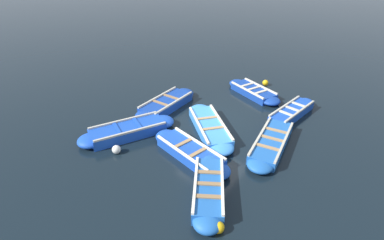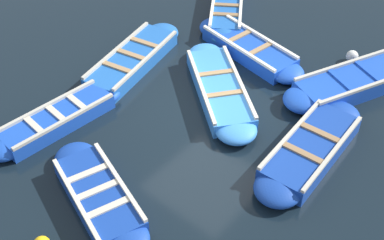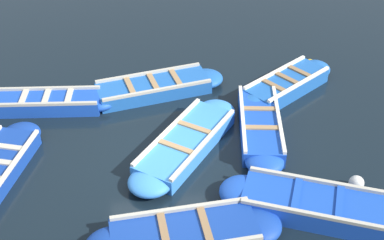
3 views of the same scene
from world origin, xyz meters
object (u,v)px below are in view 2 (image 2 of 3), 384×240
at_px(boat_tucked, 353,83).
at_px(boat_near_quay, 99,196).
at_px(boat_drifting, 249,49).
at_px(boat_broadside, 310,150).
at_px(boat_outer_left, 227,11).
at_px(buoy_yellow_far, 352,56).
at_px(boat_far_corner, 132,61).
at_px(boat_inner_gap, 57,120).
at_px(boat_mid_row, 220,89).

relative_size(boat_tucked, boat_near_quay, 1.16).
distance_m(boat_drifting, boat_broadside, 3.81).
xyz_separation_m(boat_outer_left, boat_near_quay, (-2.22, 6.95, -0.03)).
height_order(boat_broadside, buoy_yellow_far, boat_broadside).
distance_m(boat_drifting, buoy_yellow_far, 2.63).
height_order(boat_far_corner, boat_near_quay, boat_far_corner).
xyz_separation_m(boat_drifting, boat_inner_gap, (1.66, 4.96, -0.01)).
height_order(boat_near_quay, buoy_yellow_far, boat_near_quay).
relative_size(boat_far_corner, boat_mid_row, 1.08).
distance_m(boat_near_quay, boat_inner_gap, 2.48).
distance_m(boat_inner_gap, buoy_yellow_far, 7.48).
height_order(boat_drifting, buoy_yellow_far, boat_drifting).
xyz_separation_m(boat_mid_row, boat_drifting, (0.44, -1.80, 0.01)).
bearing_deg(buoy_yellow_far, boat_far_corner, 42.21).
xyz_separation_m(boat_far_corner, boat_drifting, (-1.97, -2.31, 0.01)).
bearing_deg(boat_inner_gap, boat_far_corner, -83.35).
relative_size(boat_outer_left, buoy_yellow_far, 10.01).
bearing_deg(boat_inner_gap, boat_drifting, -108.46).
height_order(boat_tucked, boat_drifting, boat_tucked).
distance_m(boat_mid_row, buoy_yellow_far, 3.70).
height_order(boat_inner_gap, buoy_yellow_far, boat_inner_gap).
relative_size(boat_outer_left, boat_far_corner, 0.81).
distance_m(boat_drifting, boat_inner_gap, 5.23).
bearing_deg(boat_mid_row, boat_near_quay, 93.13).
bearing_deg(boat_tucked, boat_inner_gap, 50.65).
xyz_separation_m(boat_near_quay, boat_broadside, (-2.46, -3.67, 0.02)).
relative_size(boat_far_corner, boat_near_quay, 1.16).
relative_size(boat_near_quay, boat_inner_gap, 0.99).
height_order(boat_outer_left, boat_drifting, boat_outer_left).
relative_size(boat_mid_row, boat_broadside, 0.97).
bearing_deg(boat_outer_left, boat_drifting, 145.02).
bearing_deg(boat_mid_row, boat_inner_gap, 56.47).
distance_m(boat_outer_left, buoy_yellow_far, 3.77).
bearing_deg(boat_broadside, boat_far_corner, 1.47).
bearing_deg(boat_far_corner, boat_broadside, -178.53).
bearing_deg(boat_broadside, buoy_yellow_far, -75.64).
height_order(boat_inner_gap, boat_broadside, boat_broadside).
bearing_deg(boat_drifting, buoy_yellow_far, -146.39).
height_order(boat_outer_left, boat_far_corner, boat_outer_left).
xyz_separation_m(boat_near_quay, boat_drifting, (0.66, -5.85, 0.02)).
bearing_deg(boat_near_quay, boat_mid_row, -86.87).
distance_m(boat_outer_left, boat_drifting, 1.91).
height_order(boat_tucked, boat_mid_row, boat_tucked).
relative_size(boat_far_corner, boat_drifting, 1.08).
xyz_separation_m(boat_drifting, boat_broadside, (-3.12, 2.18, 0.00)).
height_order(boat_mid_row, boat_near_quay, boat_mid_row).
relative_size(boat_outer_left, boat_near_quay, 0.94).
distance_m(boat_near_quay, boat_drifting, 5.89).
height_order(boat_outer_left, boat_mid_row, boat_outer_left).
distance_m(boat_far_corner, boat_mid_row, 2.46).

